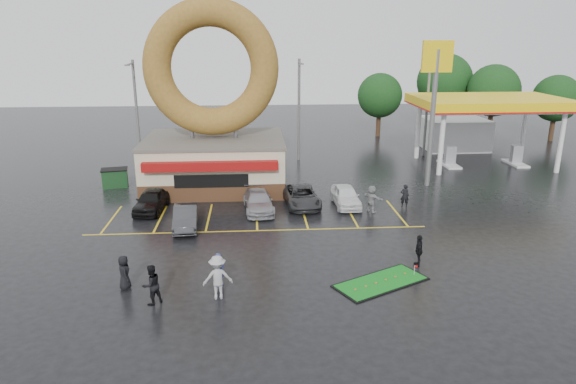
{
  "coord_description": "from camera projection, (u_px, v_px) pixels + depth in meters",
  "views": [
    {
      "loc": [
        -0.14,
        -24.63,
        10.93
      ],
      "look_at": [
        1.83,
        3.82,
        2.2
      ],
      "focal_mm": 32.0,
      "sensor_mm": 36.0,
      "label": 1
    }
  ],
  "objects": [
    {
      "name": "streetlight_left",
      "position": [
        136.0,
        111.0,
        43.65
      ],
      "size": [
        0.4,
        2.21,
        9.0
      ],
      "color": "slate",
      "rests_on": "ground"
    },
    {
      "name": "tree_far_a",
      "position": [
        494.0,
        91.0,
        55.53
      ],
      "size": [
        5.6,
        5.6,
        8.0
      ],
      "color": "#332114",
      "rests_on": "ground"
    },
    {
      "name": "car_dgrey",
      "position": [
        186.0,
        217.0,
        30.25
      ],
      "size": [
        1.65,
        4.01,
        1.29
      ],
      "primitive_type": "imported",
      "rotation": [
        0.0,
        0.0,
        0.07
      ],
      "color": "#313134",
      "rests_on": "ground"
    },
    {
      "name": "person_cameraman",
      "position": [
        419.0,
        250.0,
        25.22
      ],
      "size": [
        0.63,
        1.01,
        1.61
      ],
      "primitive_type": "imported",
      "rotation": [
        0.0,
        0.0,
        -1.84
      ],
      "color": "black",
      "rests_on": "ground"
    },
    {
      "name": "putting_green",
      "position": [
        381.0,
        282.0,
        23.63
      ],
      "size": [
        4.79,
        3.75,
        0.55
      ],
      "color": "black",
      "rests_on": "ground"
    },
    {
      "name": "car_black",
      "position": [
        151.0,
        200.0,
        33.16
      ],
      "size": [
        2.04,
        4.27,
        1.41
      ],
      "primitive_type": "imported",
      "rotation": [
        0.0,
        0.0,
        -0.09
      ],
      "color": "black",
      "rests_on": "ground"
    },
    {
      "name": "tree_far_c",
      "position": [
        445.0,
        82.0,
        58.89
      ],
      "size": [
        6.3,
        6.3,
        9.0
      ],
      "color": "#332114",
      "rests_on": "ground"
    },
    {
      "name": "shell_sign",
      "position": [
        435.0,
        87.0,
        36.85
      ],
      "size": [
        2.2,
        0.36,
        10.6
      ],
      "color": "slate",
      "rests_on": "ground"
    },
    {
      "name": "ground",
      "position": [
        258.0,
        254.0,
        26.71
      ],
      "size": [
        120.0,
        120.0,
        0.0
      ],
      "primitive_type": "plane",
      "color": "black",
      "rests_on": "ground"
    },
    {
      "name": "car_grey",
      "position": [
        301.0,
        196.0,
        34.2
      ],
      "size": [
        2.52,
        4.79,
        1.29
      ],
      "primitive_type": "imported",
      "rotation": [
        0.0,
        0.0,
        0.09
      ],
      "color": "#2F2F31",
      "rests_on": "ground"
    },
    {
      "name": "dumpster",
      "position": [
        115.0,
        178.0,
        38.5
      ],
      "size": [
        2.0,
        1.53,
        1.3
      ],
      "primitive_type": "cube",
      "rotation": [
        0.0,
        0.0,
        0.2
      ],
      "color": "#183F1E",
      "rests_on": "ground"
    },
    {
      "name": "person_blackjkt",
      "position": [
        151.0,
        285.0,
        21.57
      ],
      "size": [
        1.08,
        1.07,
        1.76
      ],
      "primitive_type": "imported",
      "rotation": [
        0.0,
        0.0,
        3.88
      ],
      "color": "black",
      "rests_on": "ground"
    },
    {
      "name": "person_hoodie",
      "position": [
        218.0,
        277.0,
        21.99
      ],
      "size": [
        1.37,
        0.92,
        1.98
      ],
      "primitive_type": "imported",
      "rotation": [
        0.0,
        0.0,
        3.29
      ],
      "color": "#9B9A9D",
      "rests_on": "ground"
    },
    {
      "name": "person_walker_far",
      "position": [
        405.0,
        196.0,
        33.89
      ],
      "size": [
        0.61,
        0.44,
        1.56
      ],
      "primitive_type": "imported",
      "rotation": [
        0.0,
        0.0,
        3.01
      ],
      "color": "black",
      "rests_on": "ground"
    },
    {
      "name": "person_walker_near",
      "position": [
        372.0,
        199.0,
        32.92
      ],
      "size": [
        1.37,
        1.64,
        1.77
      ],
      "primitive_type": "imported",
      "rotation": [
        0.0,
        0.0,
        2.18
      ],
      "color": "gray",
      "rests_on": "ground"
    },
    {
      "name": "car_silver",
      "position": [
        258.0,
        201.0,
        33.18
      ],
      "size": [
        2.15,
        4.53,
        1.28
      ],
      "primitive_type": "imported",
      "rotation": [
        0.0,
        0.0,
        0.08
      ],
      "color": "#96969A",
      "rests_on": "ground"
    },
    {
      "name": "car_white",
      "position": [
        346.0,
        196.0,
        34.15
      ],
      "size": [
        1.72,
        4.02,
        1.36
      ],
      "primitive_type": "imported",
      "rotation": [
        0.0,
        0.0,
        0.03
      ],
      "color": "white",
      "rests_on": "ground"
    },
    {
      "name": "tree_far_d",
      "position": [
        380.0,
        96.0,
        56.83
      ],
      "size": [
        4.9,
        4.9,
        7.0
      ],
      "color": "#332114",
      "rests_on": "ground"
    },
    {
      "name": "person_bystander",
      "position": [
        124.0,
        273.0,
        22.84
      ],
      "size": [
        0.75,
        0.91,
        1.61
      ],
      "primitive_type": "imported",
      "rotation": [
        0.0,
        0.0,
        1.92
      ],
      "color": "black",
      "rests_on": "ground"
    },
    {
      "name": "streetlight_mid",
      "position": [
        299.0,
        108.0,
        45.52
      ],
      "size": [
        0.4,
        2.21,
        9.0
      ],
      "color": "slate",
      "rests_on": "ground"
    },
    {
      "name": "person_blue",
      "position": [
        220.0,
        269.0,
        23.2
      ],
      "size": [
        0.67,
        0.67,
        1.56
      ],
      "primitive_type": "imported",
      "rotation": [
        0.0,
        0.0,
        0.77
      ],
      "color": "navy",
      "rests_on": "ground"
    },
    {
      "name": "gas_station",
      "position": [
        473.0,
        118.0,
        46.92
      ],
      "size": [
        12.3,
        13.65,
        5.9
      ],
      "color": "silver",
      "rests_on": "ground"
    },
    {
      "name": "streetlight_right",
      "position": [
        428.0,
        105.0,
        47.27
      ],
      "size": [
        0.4,
        2.21,
        9.0
      ],
      "color": "slate",
      "rests_on": "ground"
    },
    {
      "name": "donut_shop",
      "position": [
        214.0,
        127.0,
        37.57
      ],
      "size": [
        10.2,
        8.7,
        13.5
      ],
      "color": "#472B19",
      "rests_on": "ground"
    },
    {
      "name": "tree_far_b",
      "position": [
        556.0,
        98.0,
        54.21
      ],
      "size": [
        4.9,
        4.9,
        7.0
      ],
      "color": "#332114",
      "rests_on": "ground"
    }
  ]
}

